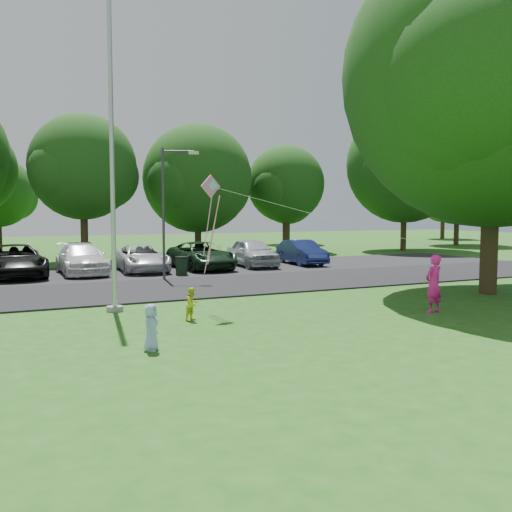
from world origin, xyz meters
name	(u,v)px	position (x,y,z in m)	size (l,w,h in m)	color
ground	(299,333)	(0.00, 0.00, 0.00)	(120.00, 120.00, 0.00)	#205416
park_road	(184,288)	(0.00, 9.00, 0.03)	(60.00, 6.00, 0.06)	black
parking_strip	(142,272)	(0.00, 15.50, 0.03)	(42.00, 7.00, 0.06)	black
flagpole	(112,172)	(-3.50, 5.00, 4.17)	(0.50, 0.50, 10.00)	#B7BABF
street_lamp	(169,201)	(0.26, 11.80, 3.44)	(1.51, 0.80, 5.72)	#3F3F44
trash_can	(182,266)	(1.21, 13.00, 0.46)	(0.57, 0.57, 0.91)	black
big_tree	(495,85)	(9.52, 2.79, 7.48)	(11.32, 10.78, 13.18)	#332316
tree_row	(131,168)	(1.59, 24.23, 5.71)	(64.35, 11.94, 10.88)	#332316
horizon_trees	(134,195)	(4.06, 33.88, 4.30)	(77.46, 7.20, 7.02)	#332316
parked_cars	(123,258)	(-0.95, 15.40, 0.76)	(20.23, 5.45, 1.49)	silver
woman	(434,284)	(5.00, 0.72, 0.86)	(0.63, 0.41, 1.73)	#FA2196
child_yellow	(192,304)	(-1.87, 2.64, 0.46)	(0.45, 0.35, 0.92)	yellow
child_blue	(151,327)	(-3.80, -0.22, 0.51)	(0.50, 0.32, 1.02)	#99AFEA
kite	(215,201)	(-0.85, 3.46, 3.30)	(6.30, 3.09, 2.91)	pink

